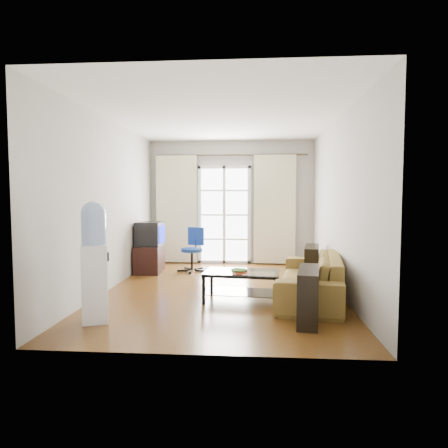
# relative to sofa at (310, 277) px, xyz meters

# --- Properties ---
(floor) EXTENTS (5.20, 5.20, 0.00)m
(floor) POSITION_rel_sofa_xyz_m (-1.33, 0.41, -0.32)
(floor) COLOR brown
(floor) RESTS_ON ground
(ceiling) EXTENTS (5.20, 5.20, 0.00)m
(ceiling) POSITION_rel_sofa_xyz_m (-1.33, 0.41, 2.38)
(ceiling) COLOR white
(ceiling) RESTS_ON wall_back
(wall_back) EXTENTS (3.60, 0.02, 2.70)m
(wall_back) POSITION_rel_sofa_xyz_m (-1.33, 3.01, 1.03)
(wall_back) COLOR #B0ADA7
(wall_back) RESTS_ON floor
(wall_front) EXTENTS (3.60, 0.02, 2.70)m
(wall_front) POSITION_rel_sofa_xyz_m (-1.33, -2.19, 1.03)
(wall_front) COLOR #B0ADA7
(wall_front) RESTS_ON floor
(wall_left) EXTENTS (0.02, 5.20, 2.70)m
(wall_left) POSITION_rel_sofa_xyz_m (-3.13, 0.41, 1.03)
(wall_left) COLOR #B0ADA7
(wall_left) RESTS_ON floor
(wall_right) EXTENTS (0.02, 5.20, 2.70)m
(wall_right) POSITION_rel_sofa_xyz_m (0.47, 0.41, 1.03)
(wall_right) COLOR #B0ADA7
(wall_right) RESTS_ON floor
(french_door) EXTENTS (1.16, 0.06, 2.15)m
(french_door) POSITION_rel_sofa_xyz_m (-1.48, 2.96, 0.76)
(french_door) COLOR white
(french_door) RESTS_ON wall_back
(curtain_rod) EXTENTS (3.30, 0.04, 0.04)m
(curtain_rod) POSITION_rel_sofa_xyz_m (-1.33, 2.91, 2.06)
(curtain_rod) COLOR #4C3F2D
(curtain_rod) RESTS_ON wall_back
(curtain_left) EXTENTS (0.90, 0.07, 2.35)m
(curtain_left) POSITION_rel_sofa_xyz_m (-2.53, 2.89, 0.88)
(curtain_left) COLOR beige
(curtain_left) RESTS_ON curtain_rod
(curtain_right) EXTENTS (0.90, 0.07, 2.35)m
(curtain_right) POSITION_rel_sofa_xyz_m (-0.38, 2.89, 0.88)
(curtain_right) COLOR beige
(curtain_right) RESTS_ON curtain_rod
(radiator) EXTENTS (0.64, 0.12, 0.64)m
(radiator) POSITION_rel_sofa_xyz_m (-0.53, 2.91, 0.01)
(radiator) COLOR gray
(radiator) RESTS_ON floor
(sofa) EXTENTS (2.46, 1.54, 0.64)m
(sofa) POSITION_rel_sofa_xyz_m (0.00, 0.00, 0.00)
(sofa) COLOR brown
(sofa) RESTS_ON floor
(coffee_table) EXTENTS (1.10, 0.70, 0.42)m
(coffee_table) POSITION_rel_sofa_xyz_m (-0.99, -0.22, -0.05)
(coffee_table) COLOR silver
(coffee_table) RESTS_ON floor
(bowl) EXTENTS (0.31, 0.31, 0.05)m
(bowl) POSITION_rel_sofa_xyz_m (-1.03, -0.34, 0.13)
(bowl) COLOR #328A37
(bowl) RESTS_ON coffee_table
(book) EXTENTS (0.33, 0.35, 0.02)m
(book) POSITION_rel_sofa_xyz_m (-1.10, -0.40, 0.12)
(book) COLOR maroon
(book) RESTS_ON coffee_table
(remote) EXTENTS (0.17, 0.05, 0.02)m
(remote) POSITION_rel_sofa_xyz_m (-1.00, -0.21, 0.11)
(remote) COLOR black
(remote) RESTS_ON coffee_table
(tv_stand) EXTENTS (0.51, 0.73, 0.52)m
(tv_stand) POSITION_rel_sofa_xyz_m (-2.86, 1.79, -0.06)
(tv_stand) COLOR black
(tv_stand) RESTS_ON floor
(crt_tv) EXTENTS (0.53, 0.52, 0.46)m
(crt_tv) POSITION_rel_sofa_xyz_m (-2.86, 1.78, 0.44)
(crt_tv) COLOR black
(crt_tv) RESTS_ON tv_stand
(task_chair) EXTENTS (0.74, 0.74, 0.86)m
(task_chair) POSITION_rel_sofa_xyz_m (-2.03, 1.96, -0.06)
(task_chair) COLOR black
(task_chair) RESTS_ON floor
(water_cooler) EXTENTS (0.37, 0.37, 1.43)m
(water_cooler) POSITION_rel_sofa_xyz_m (-2.69, -1.29, 0.43)
(water_cooler) COLOR white
(water_cooler) RESTS_ON floor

